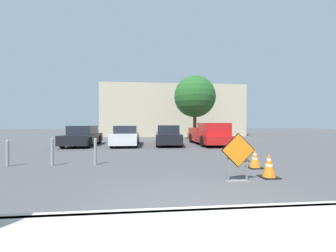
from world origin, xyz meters
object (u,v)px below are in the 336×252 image
Objects in this scene: traffic_cone_fourth at (234,150)px; parked_car_nearest at (83,136)px; bollard_second at (52,151)px; traffic_cone_nearest at (269,166)px; traffic_cone_second at (255,159)px; road_closed_sign at (238,155)px; parked_car_third at (168,136)px; pickup_truck at (209,135)px; bollard_third at (8,152)px; parked_car_second at (126,136)px; bollard_nearest at (95,151)px; traffic_cone_third at (243,154)px.

parked_car_nearest reaches higher than traffic_cone_fourth.
bollard_second is (-7.81, -1.73, 0.24)m from traffic_cone_fourth.
traffic_cone_second is at bearing 78.41° from traffic_cone_nearest.
traffic_cone_nearest is 1.14× the size of traffic_cone_fourth.
road_closed_sign reaches higher than bollard_second.
road_closed_sign is at bearing 97.60° from parked_car_third.
pickup_truck reaches higher than road_closed_sign.
traffic_cone_nearest is at bearing -16.62° from bollard_third.
traffic_cone_second is (0.29, 1.40, -0.03)m from traffic_cone_nearest.
traffic_cone_nearest is at bearing 103.94° from parked_car_third.
bollard_second is (-5.15, -7.38, -0.12)m from parked_car_third.
parked_car_second is at bearing -178.33° from parked_car_nearest.
bollard_nearest is at bearing 46.00° from pickup_truck.
parked_car_third is at bearing 101.04° from traffic_cone_nearest.
traffic_cone_nearest is 2.90m from traffic_cone_third.
parked_car_nearest is at bearing 133.47° from traffic_cone_second.
traffic_cone_second is 5.93m from bollard_nearest.
pickup_truck is 5.46× the size of bollard_nearest.
traffic_cone_fourth is (0.72, 4.32, -0.04)m from traffic_cone_nearest.
pickup_truck reaches higher than parked_car_second.
bollard_second is at bearing 58.02° from parked_car_third.
bollard_second is (-7.09, 2.59, 0.20)m from traffic_cone_nearest.
bollard_second is at bearing 170.84° from traffic_cone_second.
parked_car_second is at bearing 110.34° from road_closed_sign.
parked_car_third is at bearing 109.13° from traffic_cone_third.
parked_car_second is at bearing 127.13° from traffic_cone_third.
parked_car_second is (-4.98, 10.12, 0.31)m from traffic_cone_nearest.
traffic_cone_nearest is 0.13× the size of pickup_truck.
pickup_truck reaches higher than traffic_cone_second.
road_closed_sign is 0.29× the size of parked_car_second.
parked_car_second reaches higher than bollard_nearest.
traffic_cone_nearest is at bearing -25.13° from bollard_nearest.
bollard_nearest is (2.49, -7.56, -0.11)m from parked_car_nearest.
traffic_cone_nearest is 1.08× the size of traffic_cone_second.
parked_car_nearest is 7.96m from bollard_nearest.
parked_car_second is (-5.26, 8.72, 0.34)m from traffic_cone_second.
pickup_truck is (0.38, 5.46, 0.42)m from traffic_cone_fourth.
pickup_truck is (1.09, 9.79, 0.38)m from traffic_cone_nearest.
pickup_truck is at bearing 84.51° from traffic_cone_second.
traffic_cone_fourth is at bearing 80.59° from traffic_cone_nearest.
traffic_cone_fourth is 6.26m from parked_car_third.
traffic_cone_second is 0.65× the size of bollard_nearest.
traffic_cone_third is 0.15× the size of parked_car_third.
traffic_cone_third is (1.62, 3.20, -0.42)m from road_closed_sign.
traffic_cone_third is 0.65× the size of bollard_third.
parked_car_second is at bearing 116.19° from traffic_cone_nearest.
parked_car_second is 4.74× the size of bollard_third.
parked_car_third is at bearing -4.95° from pickup_truck.
pickup_truck reaches higher than bollard_second.
traffic_cone_second is at bearing 83.08° from pickup_truck.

